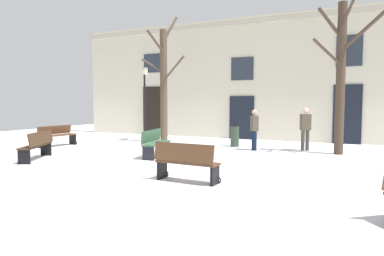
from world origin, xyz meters
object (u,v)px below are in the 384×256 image
(bench_facing_shops, at_px, (186,162))
(person_strolling, at_px, (254,128))
(streetlamp, at_px, (145,94))
(bench_by_litter_bin, at_px, (37,145))
(tree_near_facade, at_px, (341,73))
(tree_left_of_center, at_px, (164,82))
(bench_back_to_back_left, at_px, (57,135))
(person_crossing_plaza, at_px, (305,127))
(bench_far_corner, at_px, (155,143))
(litter_bin, at_px, (235,136))

(bench_facing_shops, xyz_separation_m, person_strolling, (0.06, 5.98, 0.40))
(streetlamp, height_order, bench_by_litter_bin, streetlamp)
(tree_near_facade, height_order, tree_left_of_center, tree_left_of_center)
(bench_back_to_back_left, distance_m, person_crossing_plaza, 10.29)
(bench_far_corner, distance_m, person_crossing_plaza, 5.88)
(tree_near_facade, relative_size, streetlamp, 1.44)
(person_strolling, height_order, person_crossing_plaza, person_crossing_plaza)
(bench_facing_shops, bearing_deg, person_strolling, -86.79)
(bench_back_to_back_left, bearing_deg, bench_by_litter_bin, -135.76)
(tree_left_of_center, bearing_deg, litter_bin, 0.47)
(tree_near_facade, distance_m, bench_facing_shops, 7.37)
(litter_bin, distance_m, bench_back_to_back_left, 7.60)
(bench_far_corner, relative_size, bench_facing_shops, 1.12)
(tree_left_of_center, xyz_separation_m, person_strolling, (4.47, -0.74, -1.93))
(bench_by_litter_bin, bearing_deg, bench_facing_shops, 54.79)
(tree_left_of_center, bearing_deg, bench_back_to_back_left, -139.17)
(tree_near_facade, xyz_separation_m, bench_far_corner, (-5.74, -3.23, -2.42))
(bench_back_to_back_left, relative_size, bench_facing_shops, 1.07)
(tree_near_facade, xyz_separation_m, litter_bin, (-4.08, 0.52, -2.44))
(bench_by_litter_bin, bearing_deg, tree_left_of_center, 139.46)
(streetlamp, relative_size, bench_far_corner, 2.09)
(litter_bin, distance_m, bench_facing_shops, 6.82)
(tree_left_of_center, xyz_separation_m, bench_facing_shops, (4.41, -6.72, -2.34))
(bench_by_litter_bin, bearing_deg, person_crossing_plaza, 100.41)
(tree_left_of_center, xyz_separation_m, streetlamp, (-2.02, 1.52, -0.52))
(bench_far_corner, bearing_deg, person_strolling, -52.40)
(streetlamp, relative_size, litter_bin, 4.16)
(litter_bin, height_order, bench_back_to_back_left, litter_bin)
(tree_left_of_center, distance_m, streetlamp, 2.58)
(streetlamp, xyz_separation_m, person_crossing_plaza, (8.30, -1.50, -1.37))
(litter_bin, xyz_separation_m, bench_facing_shops, (0.98, -6.75, 0.02))
(streetlamp, relative_size, bench_facing_shops, 2.34)
(person_strolling, bearing_deg, bench_back_to_back_left, -106.14)
(bench_by_litter_bin, height_order, person_crossing_plaza, person_crossing_plaza)
(tree_near_facade, bearing_deg, bench_by_litter_bin, -148.79)
(bench_facing_shops, bearing_deg, person_crossing_plaza, -101.79)
(bench_by_litter_bin, distance_m, person_strolling, 7.82)
(streetlamp, relative_size, bench_back_to_back_left, 2.19)
(tree_near_facade, height_order, bench_far_corner, tree_near_facade)
(bench_by_litter_bin, bearing_deg, bench_back_to_back_left, -170.47)
(bench_by_litter_bin, xyz_separation_m, person_strolling, (5.87, 5.15, 0.39))
(litter_bin, distance_m, bench_far_corner, 4.10)
(streetlamp, bearing_deg, tree_left_of_center, -37.01)
(litter_bin, relative_size, bench_facing_shops, 0.56)
(tree_left_of_center, distance_m, bench_by_litter_bin, 6.49)
(bench_back_to_back_left, relative_size, person_strolling, 1.07)
(tree_near_facade, distance_m, person_strolling, 3.66)
(tree_left_of_center, bearing_deg, bench_facing_shops, -56.74)
(litter_bin, bearing_deg, person_strolling, -36.48)
(tree_near_facade, bearing_deg, bench_back_to_back_left, -166.97)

